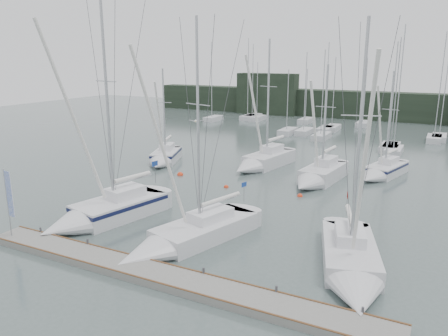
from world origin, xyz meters
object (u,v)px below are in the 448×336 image
Objects in this scene: sailboat_near_right at (353,270)px; dock_banner at (9,197)px; sailboat_mid_b at (260,162)px; sailboat_mid_c at (317,177)px; sailboat_near_center at (179,240)px; sailboat_mid_d at (381,172)px; buoy_b at (300,196)px; buoy_c at (180,175)px; sailboat_mid_a at (163,158)px; buoy_a at (226,187)px; sailboat_near_left at (98,214)px.

sailboat_near_right is 3.29× the size of dock_banner.
sailboat_mid_b is 7.35m from sailboat_mid_c.
sailboat_near_right is at bearing 21.91° from sailboat_near_center.
sailboat_mid_d is at bearing 20.22° from sailboat_mid_b.
buoy_c is at bearing 175.03° from buoy_b.
sailboat_mid_a is (-13.17, 17.34, 0.08)m from sailboat_near_center.
buoy_c is at bearing 129.17° from sailboat_near_right.
buoy_a is at bearing -15.31° from buoy_c.
buoy_c is (-9.00, 14.15, -0.51)m from sailboat_near_center.
sailboat_mid_d is 17.65× the size of buoy_c.
sailboat_near_left is 12.40m from buoy_a.
sailboat_mid_c is (6.78, -2.85, -0.01)m from sailboat_mid_b.
buoy_c is at bearing -124.03° from sailboat_mid_b.
sailboat_mid_b is at bearing 115.59° from sailboat_near_center.
sailboat_near_right is 1.02× the size of sailboat_mid_b.
buoy_b is 21.75m from dock_banner.
sailboat_mid_c is at bearing 94.87° from sailboat_near_center.
sailboat_near_right reaches higher than sailboat_mid_c.
dock_banner is (-6.51, -16.56, 2.95)m from buoy_a.
buoy_c is 18.42m from dock_banner.
sailboat_mid_c is 6.85m from sailboat_mid_d.
dock_banner is at bearing 177.77° from sailboat_near_right.
sailboat_mid_d is 10.44m from buoy_b.
sailboat_mid_c is at bearing -12.26° from sailboat_mid_b.
sailboat_mid_b is 1.29× the size of sailboat_mid_d.
sailboat_mid_a is 0.95× the size of sailboat_mid_c.
sailboat_mid_c is 8.38m from buoy_a.
sailboat_near_left is 36.11× the size of buoy_b.
sailboat_mid_c is 26.06× the size of buoy_a.
buoy_c is (-5.88, 1.61, 0.00)m from buoy_a.
buoy_a is (-13.29, 11.67, -0.53)m from sailboat_near_right.
sailboat_mid_c is (-6.44, 16.46, 0.09)m from sailboat_near_right.
sailboat_near_right is 17.69m from buoy_a.
buoy_b is at bearing 58.82° from dock_banner.
dock_banner is at bearing -104.08° from sailboat_near_left.
sailboat_mid_a reaches higher than buoy_a.
sailboat_near_left reaches higher than buoy_a.
sailboat_mid_b is 25.19m from dock_banner.
sailboat_mid_a is 5.28m from buoy_c.
sailboat_near_center is 10.72m from dock_banner.
sailboat_mid_b is at bearing -154.85° from sailboat_mid_d.
sailboat_mid_c is at bearing 14.03° from buoy_c.
sailboat_near_center reaches higher than buoy_c.
buoy_a is (-11.71, -9.62, -0.54)m from sailboat_mid_d.
sailboat_near_right is 32.31× the size of buoy_a.
sailboat_near_center is at bearing 6.36° from sailboat_near_left.
sailboat_near_left is 17.31m from sailboat_near_right.
sailboat_near_center reaches higher than buoy_b.
sailboat_near_left reaches higher than buoy_b.
sailboat_mid_b is 1.21× the size of sailboat_mid_c.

